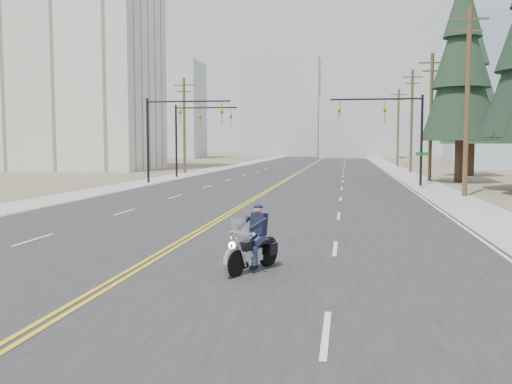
{
  "coord_description": "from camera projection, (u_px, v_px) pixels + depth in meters",
  "views": [
    {
      "loc": [
        5.3,
        -13.44,
        3.22
      ],
      "look_at": [
        2.29,
        5.54,
        1.6
      ],
      "focal_mm": 40.0,
      "sensor_mm": 36.0,
      "label": 1
    }
  ],
  "objects": [
    {
      "name": "ground_plane",
      "position": [
        132.0,
        272.0,
        14.33
      ],
      "size": [
        400.0,
        400.0,
        0.0
      ],
      "primitive_type": "plane",
      "color": "#776D56",
      "rests_on": "ground"
    },
    {
      "name": "road",
      "position": [
        310.0,
        166.0,
        83.22
      ],
      "size": [
        20.0,
        200.0,
        0.01
      ],
      "primitive_type": "cube",
      "color": "#303033",
      "rests_on": "ground"
    },
    {
      "name": "sidewalk_left",
      "position": [
        232.0,
        166.0,
        85.01
      ],
      "size": [
        3.0,
        200.0,
        0.01
      ],
      "primitive_type": "cube",
      "color": "#A5A5A0",
      "rests_on": "ground"
    },
    {
      "name": "sidewalk_right",
      "position": [
        390.0,
        167.0,
        81.42
      ],
      "size": [
        3.0,
        200.0,
        0.01
      ],
      "primitive_type": "cube",
      "color": "#A5A5A0",
      "rests_on": "ground"
    },
    {
      "name": "traffic_mast_left",
      "position": [
        171.0,
        123.0,
        46.81
      ],
      "size": [
        7.1,
        0.26,
        7.0
      ],
      "color": "black",
      "rests_on": "ground"
    },
    {
      "name": "traffic_mast_right",
      "position": [
        395.0,
        122.0,
        44.01
      ],
      "size": [
        7.1,
        0.26,
        7.0
      ],
      "color": "black",
      "rests_on": "ground"
    },
    {
      "name": "traffic_mast_far",
      "position": [
        193.0,
        127.0,
        54.74
      ],
      "size": [
        6.1,
        0.26,
        7.0
      ],
      "color": "black",
      "rests_on": "ground"
    },
    {
      "name": "street_sign",
      "position": [
        422.0,
        163.0,
        42.01
      ],
      "size": [
        0.9,
        0.06,
        2.62
      ],
      "color": "black",
      "rests_on": "ground"
    },
    {
      "name": "utility_pole_b",
      "position": [
        467.0,
        98.0,
        34.51
      ],
      "size": [
        2.2,
        0.3,
        11.5
      ],
      "color": "brown",
      "rests_on": "ground"
    },
    {
      "name": "utility_pole_c",
      "position": [
        431.0,
        115.0,
        49.29
      ],
      "size": [
        2.2,
        0.3,
        11.0
      ],
      "color": "brown",
      "rests_on": "ground"
    },
    {
      "name": "utility_pole_d",
      "position": [
        412.0,
        119.0,
        64.04
      ],
      "size": [
        2.2,
        0.3,
        11.5
      ],
      "color": "brown",
      "rests_on": "ground"
    },
    {
      "name": "utility_pole_e",
      "position": [
        398.0,
        126.0,
        80.79
      ],
      "size": [
        2.2,
        0.3,
        11.0
      ],
      "color": "brown",
      "rests_on": "ground"
    },
    {
      "name": "utility_pole_left",
      "position": [
        184.0,
        124.0,
        63.06
      ],
      "size": [
        2.2,
        0.3,
        10.5
      ],
      "color": "brown",
      "rests_on": "ground"
    },
    {
      "name": "apartment_block",
      "position": [
        80.0,
        50.0,
        71.57
      ],
      "size": [
        18.0,
        14.0,
        30.0
      ],
      "primitive_type": "cube",
      "color": "silver",
      "rests_on": "ground"
    },
    {
      "name": "haze_bldg_a",
      "position": [
        171.0,
        111.0,
        132.05
      ],
      "size": [
        14.0,
        12.0,
        22.0
      ],
      "primitive_type": "cube",
      "color": "#B7BCC6",
      "rests_on": "ground"
    },
    {
      "name": "haze_bldg_b",
      "position": [
        358.0,
        128.0,
        135.51
      ],
      "size": [
        18.0,
        14.0,
        14.0
      ],
      "primitive_type": "cube",
      "color": "#ADB2B7",
      "rests_on": "ground"
    },
    {
      "name": "haze_bldg_d",
      "position": [
        282.0,
        108.0,
        152.9
      ],
      "size": [
        20.0,
        15.0,
        26.0
      ],
      "primitive_type": "cube",
      "color": "#ADB2B7",
      "rests_on": "ground"
    },
    {
      "name": "haze_bldg_e",
      "position": [
        419.0,
        134.0,
        157.55
      ],
      "size": [
        14.0,
        14.0,
        12.0
      ],
      "primitive_type": "cube",
      "color": "#B7BCC6",
      "rests_on": "ground"
    },
    {
      "name": "haze_bldg_f",
      "position": [
        134.0,
        126.0,
        149.41
      ],
      "size": [
        12.0,
        12.0,
        16.0
      ],
      "primitive_type": "cube",
      "color": "#ADB2B7",
      "rests_on": "ground"
    },
    {
      "name": "motorcyclist",
      "position": [
        252.0,
        239.0,
        14.32
      ],
      "size": [
        1.73,
        2.36,
        1.69
      ],
      "primitive_type": null,
      "rotation": [
        0.0,
        0.0,
        2.72
      ],
      "color": "black",
      "rests_on": "ground"
    },
    {
      "name": "conifer_tall",
      "position": [
        462.0,
        60.0,
        47.12
      ],
      "size": [
        6.35,
        6.35,
        17.63
      ],
      "rotation": [
        0.0,
        0.0,
        0.34
      ],
      "color": "#382619",
      "rests_on": "ground"
    },
    {
      "name": "conifer_far",
      "position": [
        473.0,
        83.0,
        57.13
      ],
      "size": [
        6.1,
        6.1,
        16.34
      ],
      "rotation": [
        0.0,
        0.0,
        -0.2
      ],
      "color": "#382619",
      "rests_on": "ground"
    }
  ]
}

